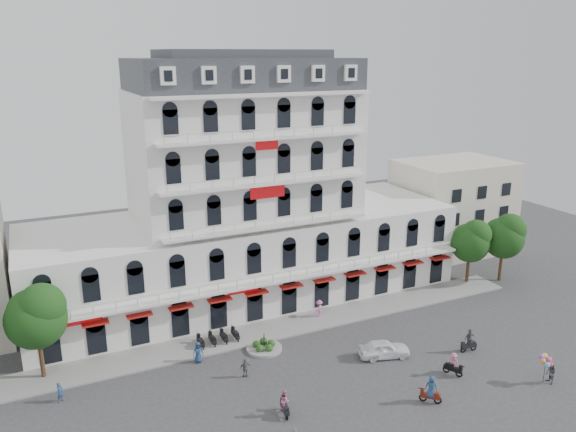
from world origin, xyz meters
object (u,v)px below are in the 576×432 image
(parked_car, at_px, (384,349))
(rider_northeast, at_px, (469,340))
(rider_east, at_px, (431,389))
(rider_center, at_px, (453,363))
(balloon_vendor, at_px, (549,369))
(rider_southwest, at_px, (285,402))

(parked_car, height_order, rider_northeast, rider_northeast)
(rider_northeast, bearing_deg, parked_car, -14.01)
(rider_east, distance_m, rider_northeast, 9.18)
(parked_car, distance_m, rider_northeast, 7.72)
(rider_center, bearing_deg, parked_car, -171.60)
(parked_car, xyz_separation_m, balloon_vendor, (9.55, -9.00, 0.50))
(rider_southwest, relative_size, rider_east, 0.93)
(parked_car, distance_m, rider_southwest, 11.88)
(rider_southwest, distance_m, rider_northeast, 18.63)
(rider_southwest, distance_m, rider_east, 11.13)
(rider_southwest, height_order, rider_east, rider_east)
(rider_northeast, bearing_deg, rider_east, 34.60)
(rider_east, bearing_deg, balloon_vendor, -147.55)
(balloon_vendor, bearing_deg, rider_southwest, 165.84)
(rider_east, relative_size, rider_center, 1.13)
(rider_east, bearing_deg, rider_northeast, -106.73)
(parked_car, xyz_separation_m, rider_center, (3.49, -4.77, 0.27))
(parked_car, distance_m, balloon_vendor, 13.14)
(rider_center, bearing_deg, rider_east, -88.83)
(rider_southwest, height_order, rider_center, rider_southwest)
(rider_southwest, height_order, rider_northeast, rider_northeast)
(rider_southwest, distance_m, balloon_vendor, 21.48)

